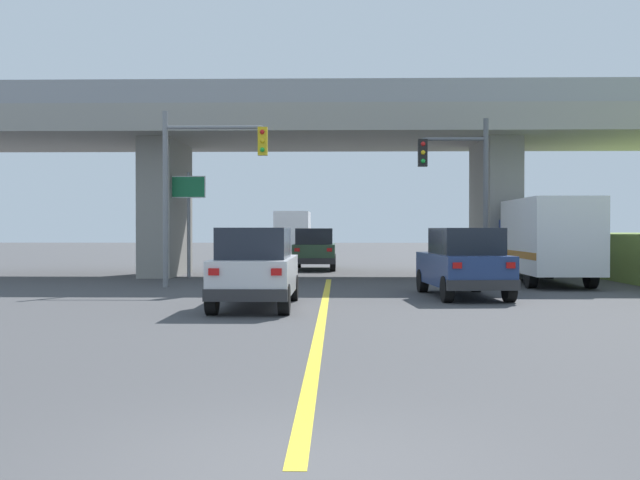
{
  "coord_description": "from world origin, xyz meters",
  "views": [
    {
      "loc": [
        0.35,
        -6.35,
        1.98
      ],
      "look_at": [
        -0.3,
        22.33,
        1.58
      ],
      "focal_mm": 43.87,
      "sensor_mm": 36.0,
      "label": 1
    }
  ],
  "objects_px": {
    "suv_lead": "(256,268)",
    "traffic_signal_nearside": "(464,181)",
    "suv_crossing": "(464,262)",
    "highway_sign": "(188,202)",
    "traffic_signal_farside": "(199,173)",
    "box_truck": "(544,239)",
    "sedan_oncoming": "(315,249)",
    "semi_truck_distant": "(293,234)"
  },
  "relations": [
    {
      "from": "suv_lead",
      "to": "traffic_signal_nearside",
      "type": "bearing_deg",
      "value": 50.41
    },
    {
      "from": "suv_crossing",
      "to": "highway_sign",
      "type": "distance_m",
      "value": 13.25
    },
    {
      "from": "traffic_signal_farside",
      "to": "traffic_signal_nearside",
      "type": "bearing_deg",
      "value": 5.88
    },
    {
      "from": "suv_crossing",
      "to": "box_truck",
      "type": "bearing_deg",
      "value": 50.95
    },
    {
      "from": "suv_lead",
      "to": "sedan_oncoming",
      "type": "height_order",
      "value": "same"
    },
    {
      "from": "suv_lead",
      "to": "highway_sign",
      "type": "distance_m",
      "value": 12.74
    },
    {
      "from": "suv_crossing",
      "to": "traffic_signal_nearside",
      "type": "distance_m",
      "value": 5.44
    },
    {
      "from": "traffic_signal_nearside",
      "to": "traffic_signal_farside",
      "type": "bearing_deg",
      "value": -174.12
    },
    {
      "from": "suv_crossing",
      "to": "box_truck",
      "type": "relative_size",
      "value": 0.63
    },
    {
      "from": "suv_lead",
      "to": "semi_truck_distant",
      "type": "bearing_deg",
      "value": 91.7
    },
    {
      "from": "suv_crossing",
      "to": "semi_truck_distant",
      "type": "relative_size",
      "value": 0.7
    },
    {
      "from": "box_truck",
      "to": "semi_truck_distant",
      "type": "relative_size",
      "value": 1.1
    },
    {
      "from": "traffic_signal_nearside",
      "to": "sedan_oncoming",
      "type": "bearing_deg",
      "value": 117.34
    },
    {
      "from": "box_truck",
      "to": "semi_truck_distant",
      "type": "xyz_separation_m",
      "value": [
        -10.59,
        26.31,
        0.05
      ]
    },
    {
      "from": "sedan_oncoming",
      "to": "semi_truck_distant",
      "type": "xyz_separation_m",
      "value": [
        -1.98,
        16.46,
        0.65
      ]
    },
    {
      "from": "semi_truck_distant",
      "to": "traffic_signal_farside",
      "type": "bearing_deg",
      "value": -93.3
    },
    {
      "from": "suv_crossing",
      "to": "sedan_oncoming",
      "type": "distance_m",
      "value": 16.18
    },
    {
      "from": "box_truck",
      "to": "traffic_signal_nearside",
      "type": "height_order",
      "value": "traffic_signal_nearside"
    },
    {
      "from": "suv_crossing",
      "to": "sedan_oncoming",
      "type": "relative_size",
      "value": 1.02
    },
    {
      "from": "box_truck",
      "to": "suv_lead",
      "type": "bearing_deg",
      "value": -137.46
    },
    {
      "from": "suv_lead",
      "to": "highway_sign",
      "type": "height_order",
      "value": "highway_sign"
    },
    {
      "from": "suv_lead",
      "to": "box_truck",
      "type": "distance_m",
      "value": 12.97
    },
    {
      "from": "sedan_oncoming",
      "to": "semi_truck_distant",
      "type": "distance_m",
      "value": 16.59
    },
    {
      "from": "sedan_oncoming",
      "to": "traffic_signal_nearside",
      "type": "height_order",
      "value": "traffic_signal_nearside"
    },
    {
      "from": "suv_lead",
      "to": "suv_crossing",
      "type": "height_order",
      "value": "same"
    },
    {
      "from": "suv_lead",
      "to": "traffic_signal_nearside",
      "type": "xyz_separation_m",
      "value": [
        6.5,
        7.86,
        2.65
      ]
    },
    {
      "from": "suv_crossing",
      "to": "traffic_signal_farside",
      "type": "relative_size",
      "value": 0.79
    },
    {
      "from": "suv_lead",
      "to": "highway_sign",
      "type": "xyz_separation_m",
      "value": [
        -3.99,
        11.92,
        2.09
      ]
    },
    {
      "from": "highway_sign",
      "to": "box_truck",
      "type": "bearing_deg",
      "value": -13.13
    },
    {
      "from": "box_truck",
      "to": "sedan_oncoming",
      "type": "xyz_separation_m",
      "value": [
        -8.61,
        9.85,
        -0.6
      ]
    },
    {
      "from": "box_truck",
      "to": "highway_sign",
      "type": "distance_m",
      "value": 13.98
    },
    {
      "from": "box_truck",
      "to": "highway_sign",
      "type": "bearing_deg",
      "value": 166.87
    },
    {
      "from": "suv_crossing",
      "to": "semi_truck_distant",
      "type": "bearing_deg",
      "value": 97.18
    },
    {
      "from": "suv_lead",
      "to": "suv_crossing",
      "type": "bearing_deg",
      "value": 28.86
    },
    {
      "from": "traffic_signal_farside",
      "to": "highway_sign",
      "type": "xyz_separation_m",
      "value": [
        -1.32,
        5.0,
        -0.8
      ]
    },
    {
      "from": "sedan_oncoming",
      "to": "semi_truck_distant",
      "type": "bearing_deg",
      "value": 96.86
    },
    {
      "from": "sedan_oncoming",
      "to": "traffic_signal_farside",
      "type": "relative_size",
      "value": 0.78
    },
    {
      "from": "box_truck",
      "to": "sedan_oncoming",
      "type": "relative_size",
      "value": 1.61
    },
    {
      "from": "suv_crossing",
      "to": "box_truck",
      "type": "distance_m",
      "value": 6.79
    },
    {
      "from": "traffic_signal_nearside",
      "to": "semi_truck_distant",
      "type": "height_order",
      "value": "traffic_signal_nearside"
    },
    {
      "from": "suv_lead",
      "to": "sedan_oncoming",
      "type": "xyz_separation_m",
      "value": [
        0.94,
        18.61,
        0.0
      ]
    },
    {
      "from": "suv_crossing",
      "to": "sedan_oncoming",
      "type": "xyz_separation_m",
      "value": [
        -4.8,
        15.45,
        0.0
      ]
    }
  ]
}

